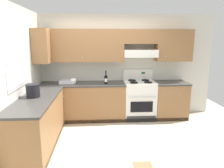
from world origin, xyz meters
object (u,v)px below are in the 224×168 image
Objects in this scene: bowl at (67,82)px; bucket at (33,90)px; wine_bottle at (106,79)px; stove at (139,99)px; paper_towel_roll at (74,81)px.

bucket is at bearing -109.73° from bowl.
bowl is (-0.93, 0.15, -0.10)m from wine_bottle.
stove is at bearing 28.02° from bucket.
bowl is 1.30m from bucket.
stove reaches higher than bucket.
bucket is at bearing -141.91° from wine_bottle.
bucket reaches higher than paper_towel_roll.
bowl is 0.17m from paper_towel_roll.
paper_towel_roll is at bearing -17.62° from bowl.
bucket is 2.07× the size of paper_towel_roll.
stove reaches higher than paper_towel_roll.
stove is 3.79× the size of wine_bottle.
bowl is at bearing 178.47° from stove.
paper_towel_roll is at bearing 63.17° from bucket.
wine_bottle is 0.86× the size of bowl.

